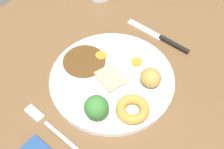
# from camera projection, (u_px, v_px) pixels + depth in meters

# --- Properties ---
(dining_table) EXTENTS (1.20, 0.84, 0.04)m
(dining_table) POSITION_uv_depth(u_px,v_px,m) (109.00, 94.00, 0.70)
(dining_table) COLOR brown
(dining_table) RESTS_ON ground
(dinner_plate) EXTENTS (0.29, 0.29, 0.01)m
(dinner_plate) POSITION_uv_depth(u_px,v_px,m) (112.00, 79.00, 0.70)
(dinner_plate) COLOR white
(dinner_plate) RESTS_ON dining_table
(gravy_pool) EXTENTS (0.10, 0.10, 0.00)m
(gravy_pool) POSITION_uv_depth(u_px,v_px,m) (84.00, 61.00, 0.72)
(gravy_pool) COLOR #563819
(gravy_pool) RESTS_ON dinner_plate
(meat_slice_main) EXTENTS (0.07, 0.08, 0.01)m
(meat_slice_main) POSITION_uv_depth(u_px,v_px,m) (111.00, 78.00, 0.69)
(meat_slice_main) COLOR tan
(meat_slice_main) RESTS_ON dinner_plate
(yorkshire_pudding) EXTENTS (0.07, 0.07, 0.02)m
(yorkshire_pudding) POSITION_uv_depth(u_px,v_px,m) (133.00, 109.00, 0.63)
(yorkshire_pudding) COLOR #C68938
(yorkshire_pudding) RESTS_ON dinner_plate
(roast_potato_left) EXTENTS (0.06, 0.06, 0.04)m
(roast_potato_left) POSITION_uv_depth(u_px,v_px,m) (151.00, 78.00, 0.67)
(roast_potato_left) COLOR #BC8C42
(roast_potato_left) RESTS_ON dinner_plate
(carrot_coin_front) EXTENTS (0.03, 0.03, 0.01)m
(carrot_coin_front) POSITION_uv_depth(u_px,v_px,m) (137.00, 62.00, 0.72)
(carrot_coin_front) COLOR orange
(carrot_coin_front) RESTS_ON dinner_plate
(carrot_coin_back) EXTENTS (0.03, 0.03, 0.01)m
(carrot_coin_back) POSITION_uv_depth(u_px,v_px,m) (101.00, 56.00, 0.73)
(carrot_coin_back) COLOR orange
(carrot_coin_back) RESTS_ON dinner_plate
(broccoli_floret) EXTENTS (0.05, 0.05, 0.06)m
(broccoli_floret) POSITION_uv_depth(u_px,v_px,m) (96.00, 108.00, 0.60)
(broccoli_floret) COLOR #8CB766
(broccoli_floret) RESTS_ON dinner_plate
(fork) EXTENTS (0.02, 0.15, 0.01)m
(fork) POSITION_uv_depth(u_px,v_px,m) (50.00, 126.00, 0.63)
(fork) COLOR silver
(fork) RESTS_ON dining_table
(knife) EXTENTS (0.02, 0.19, 0.01)m
(knife) POSITION_uv_depth(u_px,v_px,m) (163.00, 39.00, 0.78)
(knife) COLOR black
(knife) RESTS_ON dining_table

